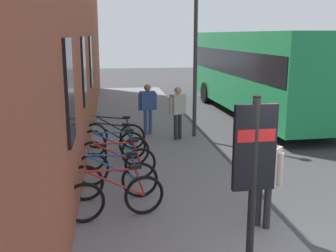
{
  "coord_description": "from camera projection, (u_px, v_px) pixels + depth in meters",
  "views": [
    {
      "loc": [
        -4.21,
        2.84,
        3.24
      ],
      "look_at": [
        3.87,
        1.7,
        1.38
      ],
      "focal_mm": 42.91,
      "sensor_mm": 36.0,
      "label": 1
    }
  ],
  "objects": [
    {
      "name": "bicycle_beside_lamp",
      "position": [
        113.0,
        143.0,
        10.34
      ],
      "size": [
        0.69,
        1.7,
        0.97
      ],
      "color": "black",
      "rests_on": "sidewalk_pavement"
    },
    {
      "name": "pedestrian_near_bus",
      "position": [
        148.0,
        104.0,
        12.73
      ],
      "size": [
        0.32,
        0.6,
        1.61
      ],
      "color": "#334C8C",
      "rests_on": "sidewalk_pavement"
    },
    {
      "name": "bicycle_far_end",
      "position": [
        115.0,
        152.0,
        9.53
      ],
      "size": [
        0.58,
        1.73,
        0.97
      ],
      "color": "black",
      "rests_on": "sidewalk_pavement"
    },
    {
      "name": "transit_info_sign",
      "position": [
        254.0,
        159.0,
        5.02
      ],
      "size": [
        0.11,
        0.55,
        2.4
      ],
      "color": "black",
      "rests_on": "sidewalk_pavement"
    },
    {
      "name": "ground",
      "position": [
        254.0,
        155.0,
        11.1
      ],
      "size": [
        60.0,
        60.0,
        0.0
      ],
      "primitive_type": "plane",
      "color": "#38383A"
    },
    {
      "name": "station_facade",
      "position": [
        78.0,
        17.0,
        12.49
      ],
      "size": [
        22.0,
        0.65,
        7.54
      ],
      "color": "brown",
      "rests_on": "ground"
    },
    {
      "name": "bicycle_end_of_row",
      "position": [
        117.0,
        165.0,
        8.59
      ],
      "size": [
        0.57,
        1.74,
        0.97
      ],
      "color": "black",
      "rests_on": "sidewalk_pavement"
    },
    {
      "name": "street_lamp",
      "position": [
        196.0,
        39.0,
        12.01
      ],
      "size": [
        0.28,
        0.28,
        5.06
      ],
      "color": "#333338",
      "rests_on": "sidewalk_pavement"
    },
    {
      "name": "sidewalk_pavement",
      "position": [
        148.0,
        138.0,
        12.64
      ],
      "size": [
        24.0,
        3.5,
        0.12
      ],
      "primitive_type": "cube",
      "color": "slate",
      "rests_on": "ground"
    },
    {
      "name": "city_bus",
      "position": [
        257.0,
        68.0,
        16.15
      ],
      "size": [
        10.58,
        2.92,
        3.35
      ],
      "color": "#1E8C4C",
      "rests_on": "ground"
    },
    {
      "name": "pedestrian_by_facade",
      "position": [
        178.0,
        108.0,
        12.06
      ],
      "size": [
        0.43,
        0.54,
        1.61
      ],
      "color": "#26262D",
      "rests_on": "sidewalk_pavement"
    },
    {
      "name": "bicycle_nearest_sign",
      "position": [
        115.0,
        197.0,
        6.91
      ],
      "size": [
        0.52,
        1.75,
        0.97
      ],
      "color": "black",
      "rests_on": "sidewalk_pavement"
    },
    {
      "name": "pedestrian_crossing_street",
      "position": [
        265.0,
        170.0,
        6.47
      ],
      "size": [
        0.5,
        0.49,
        1.63
      ],
      "color": "#26262D",
      "rests_on": "sidewalk_pavement"
    },
    {
      "name": "bicycle_leaning_wall",
      "position": [
        113.0,
        180.0,
        7.73
      ],
      "size": [
        0.48,
        1.77,
        0.97
      ],
      "color": "black",
      "rests_on": "sidewalk_pavement"
    },
    {
      "name": "bicycle_mid_rack",
      "position": [
        114.0,
        135.0,
        11.18
      ],
      "size": [
        0.58,
        1.74,
        0.97
      ],
      "color": "black",
      "rests_on": "sidewalk_pavement"
    }
  ]
}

